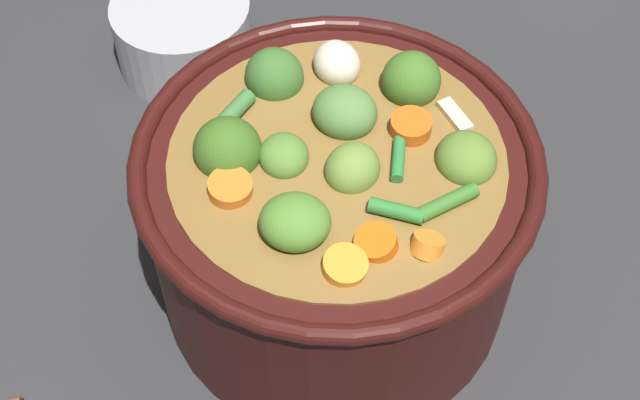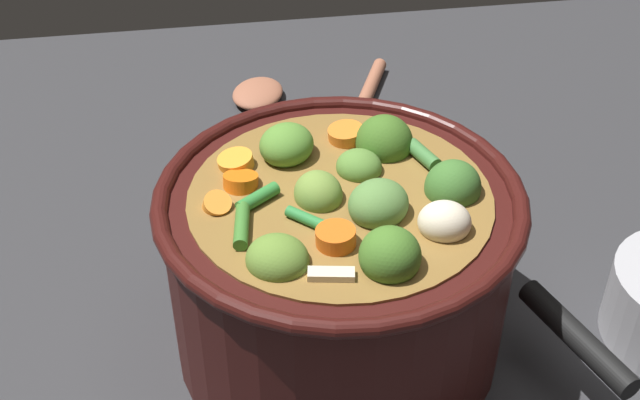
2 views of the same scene
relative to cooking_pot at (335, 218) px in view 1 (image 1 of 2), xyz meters
name	(u,v)px [view 1 (image 1 of 2)]	position (x,y,z in m)	size (l,w,h in m)	color
ground_plane	(334,281)	(0.00, 0.00, -0.08)	(1.10, 1.10, 0.00)	#2D2D30
cooking_pot	(335,218)	(0.00, 0.00, 0.00)	(0.25, 0.25, 0.16)	#38110F
small_saucepan	(187,35)	(-0.25, 0.04, -0.04)	(0.19, 0.15, 0.06)	#ADADB2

